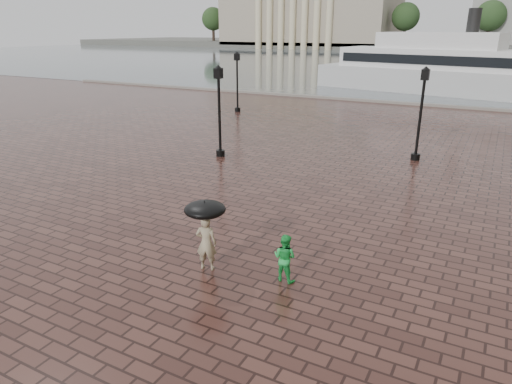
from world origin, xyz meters
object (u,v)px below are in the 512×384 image
(ferry_near, at_px, (436,68))
(child_pedestrian, at_px, (285,258))
(street_lamps, at_px, (283,99))
(adult_pedestrian, at_px, (206,243))

(ferry_near, bearing_deg, child_pedestrian, -75.98)
(street_lamps, relative_size, adult_pedestrian, 9.98)
(street_lamps, bearing_deg, child_pedestrian, -64.69)
(child_pedestrian, xyz_separation_m, ferry_near, (-2.12, 41.29, 1.77))
(adult_pedestrian, bearing_deg, street_lamps, -90.14)
(adult_pedestrian, xyz_separation_m, ferry_near, (-0.02, 41.76, 1.63))
(adult_pedestrian, bearing_deg, ferry_near, -108.01)
(street_lamps, relative_size, child_pedestrian, 12.02)
(child_pedestrian, height_order, ferry_near, ferry_near)
(adult_pedestrian, distance_m, ferry_near, 41.80)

